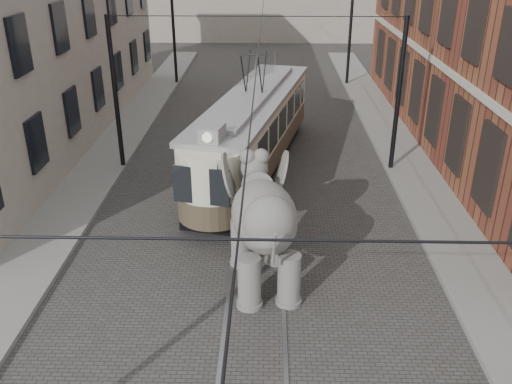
# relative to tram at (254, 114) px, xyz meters

# --- Properties ---
(ground) EXTENTS (120.00, 120.00, 0.00)m
(ground) POSITION_rel_tram_xyz_m (0.28, -6.12, -2.30)
(ground) COLOR #3E3B39
(tram_rails) EXTENTS (1.54, 80.00, 0.02)m
(tram_rails) POSITION_rel_tram_xyz_m (0.28, -6.12, -2.29)
(tram_rails) COLOR slate
(tram_rails) RESTS_ON ground
(sidewalk_right) EXTENTS (2.00, 60.00, 0.15)m
(sidewalk_right) POSITION_rel_tram_xyz_m (6.28, -6.12, -2.22)
(sidewalk_right) COLOR slate
(sidewalk_right) RESTS_ON ground
(sidewalk_left) EXTENTS (2.00, 60.00, 0.15)m
(sidewalk_left) POSITION_rel_tram_xyz_m (-6.22, -6.12, -2.22)
(sidewalk_left) COLOR slate
(sidewalk_left) RESTS_ON ground
(stucco_building) EXTENTS (7.00, 24.00, 10.00)m
(stucco_building) POSITION_rel_tram_xyz_m (-10.72, 3.88, 2.70)
(stucco_building) COLOR gray
(stucco_building) RESTS_ON ground
(catenary) EXTENTS (11.00, 30.20, 6.00)m
(catenary) POSITION_rel_tram_xyz_m (0.08, -1.12, 0.70)
(catenary) COLOR black
(catenary) RESTS_ON ground
(tram) EXTENTS (4.85, 11.82, 4.60)m
(tram) POSITION_rel_tram_xyz_m (0.00, 0.00, 0.00)
(tram) COLOR beige
(tram) RESTS_ON ground
(elephant) EXTENTS (3.57, 5.50, 3.14)m
(elephant) POSITION_rel_tram_xyz_m (0.48, -8.09, -0.73)
(elephant) COLOR slate
(elephant) RESTS_ON ground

